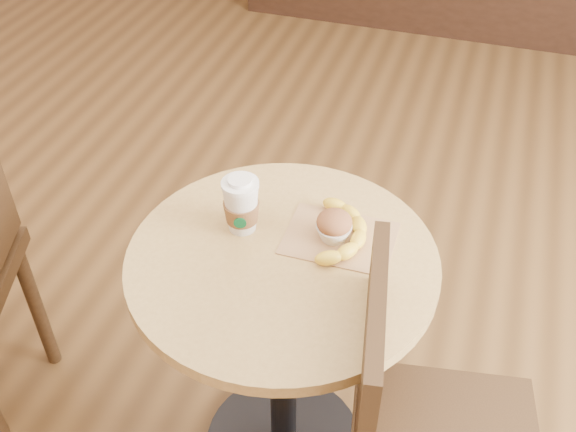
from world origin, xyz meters
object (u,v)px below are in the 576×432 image
object	(u,v)px
cafe_table	(283,325)
coffee_cup	(241,206)
banana	(342,233)
muffin	(334,226)

from	to	relation	value
cafe_table	coffee_cup	distance (m)	0.32
coffee_cup	banana	world-z (taller)	coffee_cup
cafe_table	muffin	xyz separation A→B (m)	(0.09, 0.09, 0.26)
cafe_table	banana	distance (m)	0.28
coffee_cup	muffin	size ratio (longest dim) A/B	1.71
muffin	banana	size ratio (longest dim) A/B	0.34
coffee_cup	muffin	distance (m)	0.21
muffin	banana	bearing A→B (deg)	18.28
coffee_cup	banana	bearing A→B (deg)	-8.06
coffee_cup	banana	distance (m)	0.23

